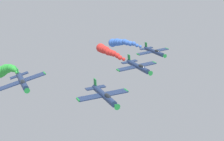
# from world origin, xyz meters

# --- Properties ---
(airplane_lead) EXTENTS (9.57, 10.35, 2.33)m
(airplane_lead) POSITION_xyz_m (6.93, 12.19, 60.97)
(airplane_lead) COLOR navy
(airplane_left_inner) EXTENTS (9.56, 10.35, 2.42)m
(airplane_left_inner) POSITION_xyz_m (-5.88, 0.95, 61.75)
(airplane_left_inner) COLOR navy
(smoke_trail_left_inner) EXTENTS (3.58, 20.62, 3.38)m
(smoke_trail_left_inner) POSITION_xyz_m (-6.81, -20.19, 60.85)
(smoke_trail_left_inner) COLOR red
(airplane_right_inner) EXTENTS (9.38, 10.35, 3.12)m
(airplane_right_inner) POSITION_xyz_m (19.06, -0.15, 61.35)
(airplane_right_inner) COLOR navy
(smoke_trail_right_inner) EXTENTS (4.45, 20.86, 7.17)m
(smoke_trail_right_inner) POSITION_xyz_m (20.64, -21.52, 57.83)
(smoke_trail_right_inner) COLOR green
(airplane_left_outer) EXTENTS (9.56, 10.35, 2.42)m
(airplane_left_outer) POSITION_xyz_m (-17.85, -11.86, 61.19)
(airplane_left_outer) COLOR navy
(smoke_trail_left_outer) EXTENTS (3.61, 25.27, 5.67)m
(smoke_trail_left_outer) POSITION_xyz_m (-18.70, -36.86, 58.80)
(smoke_trail_left_outer) COLOR blue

